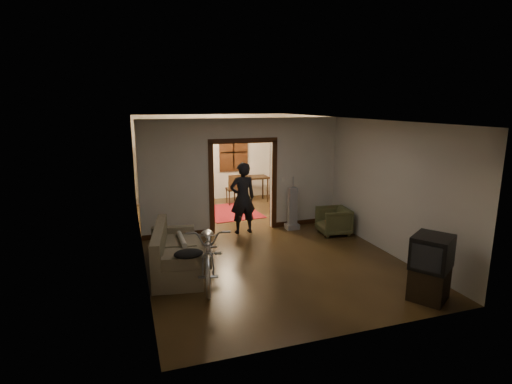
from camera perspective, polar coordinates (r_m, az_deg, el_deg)
name	(u,v)px	position (r m, az deg, el deg)	size (l,w,h in m)	color
floor	(252,239)	(9.54, -0.57, -6.68)	(5.00, 8.50, 0.01)	#30200F
ceiling	(252,119)	(9.01, -0.61, 10.38)	(5.00, 8.50, 0.01)	white
wall_back	(213,157)	(13.24, -6.21, 4.93)	(5.00, 0.02, 2.80)	beige
wall_left	(139,188)	(8.76, -16.36, 0.57)	(0.02, 8.50, 2.80)	beige
wall_right	(347,175)	(10.20, 12.92, 2.40)	(0.02, 8.50, 2.80)	beige
partition_wall	(243,175)	(9.88, -1.91, 2.39)	(5.00, 0.14, 2.80)	beige
door_casing	(243,187)	(9.94, -1.90, 0.69)	(1.74, 0.20, 2.32)	black
far_window	(233,152)	(13.34, -3.24, 5.69)	(0.98, 0.06, 1.28)	black
chandelier	(225,132)	(11.44, -4.45, 8.55)	(0.24, 0.24, 0.24)	#FFE0A5
light_switch	(283,179)	(10.18, 3.90, 1.81)	(0.08, 0.01, 0.12)	silver
sofa	(179,249)	(7.78, -10.98, -7.98)	(0.87, 1.94, 0.89)	brown
rolled_paper	(182,239)	(8.04, -10.58, -6.63)	(0.10, 0.10, 0.81)	beige
jacket	(188,254)	(6.86, -9.63, -8.69)	(0.49, 0.37, 0.14)	black
bicycle	(209,251)	(7.31, -6.71, -8.30)	(0.73, 2.11, 1.11)	silver
armchair	(333,221)	(9.96, 11.01, -4.08)	(0.71, 0.73, 0.66)	#4C4E2C
tv_stand	(429,283)	(7.26, 23.47, -11.87)	(0.59, 0.54, 0.54)	black
crt_tv	(432,252)	(7.06, 23.86, -7.86)	(0.63, 0.56, 0.54)	black
vacuum	(292,208)	(10.15, 5.22, -2.35)	(0.33, 0.26, 1.08)	gray
person	(243,198)	(9.74, -1.92, -0.87)	(0.64, 0.42, 1.76)	black
oriental_rug	(231,212)	(11.83, -3.61, -2.84)	(1.47, 1.93, 0.01)	maroon
locker	(172,174)	(12.83, -11.92, 2.48)	(0.96, 0.53, 1.91)	#25331F
globe	(170,143)	(12.70, -12.12, 6.85)	(0.26, 0.26, 0.26)	#1E5972
desk	(251,189)	(12.99, -0.72, 0.39)	(1.09, 0.61, 0.81)	black
desk_chair	(234,189)	(12.66, -3.22, 0.42)	(0.43, 0.43, 0.97)	black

